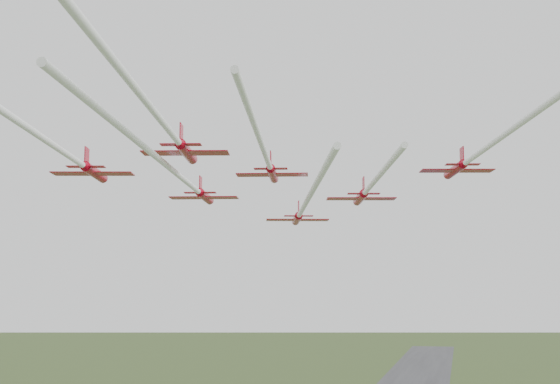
% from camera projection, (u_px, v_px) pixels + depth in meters
% --- Properties ---
extents(jet_lead, '(20.79, 65.93, 2.96)m').
position_uv_depth(jet_lead, '(304.00, 207.00, 106.86)').
color(jet_lead, '#AC0015').
extents(jet_row2_left, '(15.39, 67.71, 2.78)m').
position_uv_depth(jet_row2_left, '(181.00, 177.00, 88.65)').
color(jet_row2_left, '#AC0015').
extents(jet_row2_right, '(13.92, 44.62, 2.89)m').
position_uv_depth(jet_row2_right, '(367.00, 189.00, 101.08)').
color(jet_row2_right, '#AC0015').
extents(jet_row3_left, '(18.61, 64.31, 2.91)m').
position_uv_depth(jet_row3_left, '(56.00, 147.00, 77.94)').
color(jet_row3_left, '#AC0015').
extents(jet_row3_mid, '(12.62, 50.04, 2.62)m').
position_uv_depth(jet_row3_mid, '(267.00, 158.00, 84.33)').
color(jet_row3_mid, '#AC0015').
extents(jet_row3_right, '(13.10, 42.84, 2.63)m').
position_uv_depth(jet_row3_right, '(473.00, 157.00, 86.14)').
color(jet_row3_right, '#AC0015').
extents(jet_row4_left, '(15.92, 61.63, 2.68)m').
position_uv_depth(jet_row4_left, '(158.00, 117.00, 64.51)').
color(jet_row4_left, '#AC0015').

